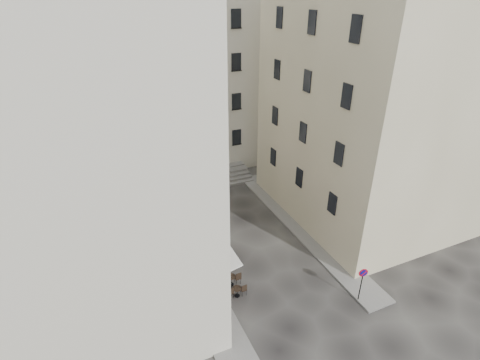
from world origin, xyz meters
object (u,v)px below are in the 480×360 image
no_parking_sign (362,279)px  pedestrian (218,265)px  bistro_table_b (231,279)px  bistro_table_a (237,291)px

no_parking_sign → pedestrian: no_parking_sign is taller
no_parking_sign → bistro_table_b: no_parking_sign is taller
no_parking_sign → pedestrian: (-6.79, 5.28, -0.78)m
no_parking_sign → bistro_table_b: size_ratio=1.91×
bistro_table_b → pedestrian: (-0.43, 1.03, 0.48)m
bistro_table_a → pedestrian: (-0.41, 2.05, 0.52)m
bistro_table_a → bistro_table_b: bistro_table_b is taller
no_parking_sign → bistro_table_a: bearing=167.8°
no_parking_sign → bistro_table_a: 7.27m
bistro_table_b → no_parking_sign: bearing=-33.7°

